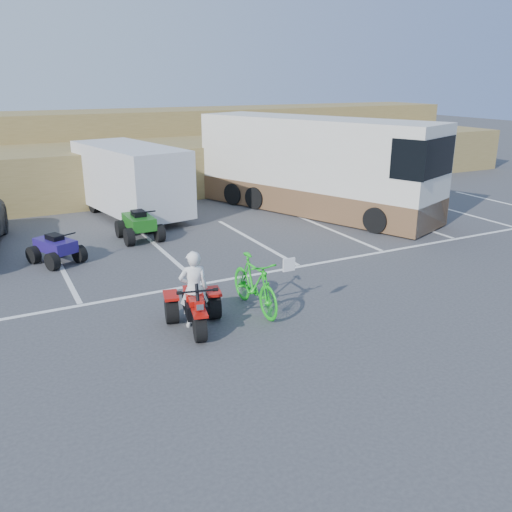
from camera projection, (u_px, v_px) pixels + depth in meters
name	position (u px, v px, depth m)	size (l,w,h in m)	color
ground	(247.00, 324.00, 10.50)	(100.00, 100.00, 0.00)	#3B3B3E
parking_stripes	(208.00, 258.00, 14.31)	(28.00, 5.16, 0.01)	white
grass_embankment	(87.00, 155.00, 23.14)	(40.00, 8.50, 3.10)	olive
red_trike_atv	(196.00, 329.00, 10.30)	(1.10, 1.46, 0.95)	#B1100A
rider	(194.00, 289.00, 10.20)	(0.55, 0.36, 1.51)	white
green_dirt_bike	(255.00, 284.00, 10.98)	(0.54, 1.90, 1.14)	#14BF19
cargo_trailer	(130.00, 178.00, 18.37)	(2.97, 5.44, 2.40)	silver
rv_motorhome	(314.00, 172.00, 19.00)	(5.43, 9.14, 3.21)	silver
quad_atv_blue	(58.00, 263.00, 14.00)	(0.97, 1.30, 0.85)	navy
quad_atv_green	(140.00, 239.00, 16.02)	(1.11, 1.48, 0.97)	#175D15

